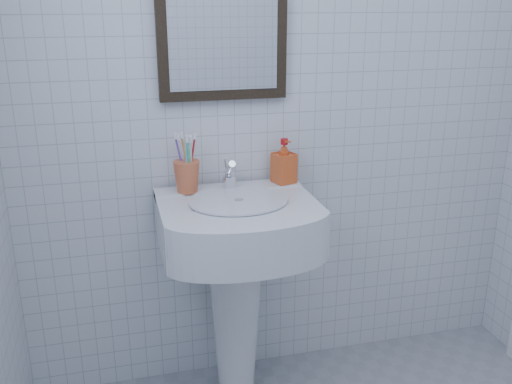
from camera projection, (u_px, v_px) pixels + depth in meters
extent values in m
cube|color=silver|center=(284.00, 94.00, 2.31)|extent=(2.20, 0.02, 2.50)
cone|color=white|center=(236.00, 316.00, 2.36)|extent=(0.23, 0.23, 0.74)
cube|color=white|center=(237.00, 223.00, 2.17)|extent=(0.59, 0.42, 0.18)
cube|color=white|center=(228.00, 190.00, 2.30)|extent=(0.59, 0.11, 0.03)
cylinder|color=silver|center=(239.00, 201.00, 2.11)|extent=(0.37, 0.37, 0.01)
cylinder|color=silver|center=(229.00, 182.00, 2.26)|extent=(0.05, 0.05, 0.05)
cylinder|color=silver|center=(230.00, 168.00, 2.23)|extent=(0.03, 0.10, 0.08)
cylinder|color=silver|center=(228.00, 171.00, 2.27)|extent=(0.03, 0.05, 0.09)
imported|color=red|center=(284.00, 161.00, 2.31)|extent=(0.10, 0.10, 0.18)
cube|color=black|center=(222.00, 17.00, 2.14)|extent=(0.50, 0.04, 0.62)
cube|color=white|center=(223.00, 17.00, 2.12)|extent=(0.42, 0.00, 0.54)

